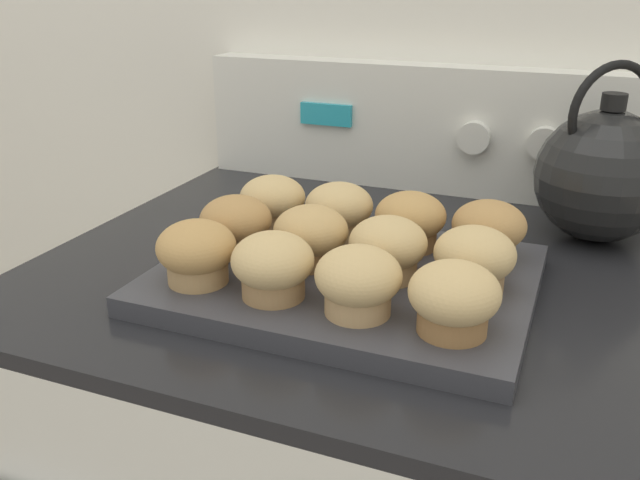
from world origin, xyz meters
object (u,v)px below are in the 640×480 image
at_px(muffin_r2_c0, 273,202).
at_px(muffin_r2_c1, 339,210).
at_px(muffin_r1_c0, 236,224).
at_px(muffin_r2_c2, 410,220).
at_px(muffin_r2_c3, 489,230).
at_px(muffin_r1_c1, 311,236).
at_px(muffin_pan, 346,279).
at_px(tea_kettle, 603,174).
at_px(muffin_r0_c3, 454,298).
at_px(muffin_r0_c2, 358,281).
at_px(muffin_r1_c3, 474,259).
at_px(muffin_r0_c0, 197,252).
at_px(muffin_r0_c1, 273,266).
at_px(muffin_r1_c2, 388,248).

distance_m(muffin_r2_c0, muffin_r2_c1, 0.09).
relative_size(muffin_r1_c0, muffin_r2_c2, 1.00).
height_order(muffin_r2_c0, muffin_r2_c3, same).
distance_m(muffin_r1_c1, muffin_r2_c1, 0.09).
distance_m(muffin_pan, tea_kettle, 0.36).
relative_size(muffin_r0_c3, muffin_r2_c1, 1.00).
xyz_separation_m(muffin_r0_c2, muffin_r1_c3, (0.09, 0.09, 0.00)).
relative_size(muffin_r0_c2, muffin_r1_c3, 1.00).
height_order(muffin_pan, muffin_r1_c0, muffin_r1_c0).
relative_size(muffin_pan, muffin_r0_c0, 4.82).
height_order(muffin_r0_c0, muffin_r2_c2, same).
distance_m(muffin_r0_c3, muffin_r2_c0, 0.32).
relative_size(muffin_r0_c1, muffin_r0_c2, 1.00).
distance_m(muffin_r0_c1, muffin_r2_c0, 0.19).
relative_size(muffin_pan, muffin_r2_c0, 4.82).
bearing_deg(muffin_r0_c0, muffin_r0_c2, -1.10).
height_order(muffin_r0_c0, muffin_r2_c3, same).
bearing_deg(muffin_r2_c3, muffin_r2_c2, -178.50).
distance_m(muffin_r1_c2, muffin_r1_c3, 0.09).
relative_size(muffin_r1_c0, muffin_r2_c3, 1.00).
distance_m(muffin_r0_c2, muffin_r1_c2, 0.09).
bearing_deg(muffin_r1_c3, muffin_r1_c0, -179.59).
bearing_deg(muffin_r2_c3, muffin_r2_c0, -179.52).
xyz_separation_m(muffin_r2_c1, tea_kettle, (0.29, 0.17, 0.03)).
bearing_deg(muffin_r2_c3, muffin_pan, -146.16).
height_order(muffin_r0_c0, muffin_r0_c3, same).
relative_size(muffin_r2_c2, muffin_r2_c3, 1.00).
height_order(muffin_r1_c1, muffin_r1_c2, same).
bearing_deg(muffin_r1_c0, muffin_r2_c1, 44.95).
xyz_separation_m(muffin_r1_c1, muffin_r2_c0, (-0.09, 0.09, 0.00)).
xyz_separation_m(muffin_r0_c2, muffin_r2_c2, (0.00, 0.18, 0.00)).
xyz_separation_m(muffin_r0_c3, muffin_r1_c0, (-0.26, 0.09, 0.00)).
xyz_separation_m(muffin_r1_c0, muffin_r1_c2, (0.18, -0.00, 0.00)).
relative_size(muffin_r1_c2, muffin_r2_c0, 1.00).
xyz_separation_m(muffin_r1_c2, tea_kettle, (0.20, 0.26, 0.03)).
height_order(muffin_r0_c2, muffin_r1_c0, same).
xyz_separation_m(muffin_r0_c2, muffin_r2_c1, (-0.09, 0.18, 0.00)).
xyz_separation_m(muffin_pan, muffin_r1_c1, (-0.04, 0.00, 0.04)).
height_order(muffin_r0_c3, muffin_r2_c3, same).
bearing_deg(muffin_r0_c2, muffin_r2_c3, 63.18).
xyz_separation_m(muffin_pan, muffin_r2_c1, (-0.04, 0.09, 0.04)).
bearing_deg(muffin_r1_c0, muffin_r2_c0, 87.58).
relative_size(muffin_r0_c0, muffin_r0_c1, 1.00).
relative_size(muffin_r1_c0, tea_kettle, 0.36).
height_order(muffin_r0_c2, muffin_r0_c3, same).
relative_size(muffin_r2_c1, muffin_r2_c2, 1.00).
bearing_deg(muffin_r2_c3, tea_kettle, 56.66).
height_order(muffin_r0_c1, muffin_r0_c2, same).
bearing_deg(muffin_r2_c0, muffin_r0_c1, -64.15).
xyz_separation_m(muffin_pan, muffin_r0_c3, (0.13, -0.09, 0.04)).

